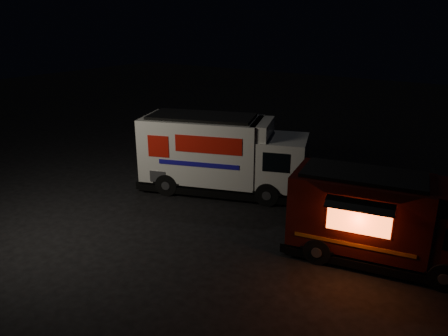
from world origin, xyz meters
TOP-DOWN VIEW (x-y plane):
  - ground at (0.00, 0.00)m, footprint 80.00×80.00m
  - white_truck at (-0.47, 3.22)m, footprint 7.20×4.51m
  - red_truck at (6.37, 1.39)m, footprint 5.89×3.06m

SIDE VIEW (x-z plane):
  - ground at x=0.00m, z-range 0.00..0.00m
  - red_truck at x=6.37m, z-range 0.00..2.61m
  - white_truck at x=-0.47m, z-range 0.00..3.09m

